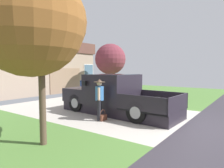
# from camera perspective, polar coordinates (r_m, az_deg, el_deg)

# --- Properties ---
(pickup_truck) EXTENTS (2.16, 5.42, 1.72)m
(pickup_truck) POSITION_cam_1_polar(r_m,az_deg,el_deg) (9.00, 0.04, -3.36)
(pickup_truck) COLOR black
(pickup_truck) RESTS_ON ground
(person_with_hat) EXTENTS (0.44, 0.44, 1.58)m
(person_with_hat) POSITION_cam_1_polar(r_m,az_deg,el_deg) (7.71, -3.56, -3.54)
(person_with_hat) COLOR black
(person_with_hat) RESTS_ON ground
(handbag) EXTENTS (0.33, 0.16, 0.42)m
(handbag) POSITION_cam_1_polar(r_m,az_deg,el_deg) (7.75, -2.62, -9.34)
(handbag) COLOR brown
(handbag) RESTS_ON ground
(house_with_garage) EXTENTS (9.99, 5.27, 4.25)m
(house_with_garage) POSITION_cam_1_polar(r_m,az_deg,el_deg) (17.96, -21.77, 4.64)
(house_with_garage) COLOR tan
(house_with_garage) RESTS_ON ground
(front_yard_tree) EXTENTS (2.99, 2.69, 4.44)m
(front_yard_tree) POSITION_cam_1_polar(r_m,az_deg,el_deg) (5.68, -20.81, 16.14)
(front_yard_tree) COLOR brown
(front_yard_tree) RESTS_ON ground
(neighbor_tree) EXTENTS (3.01, 2.85, 3.98)m
(neighbor_tree) POSITION_cam_1_polar(r_m,az_deg,el_deg) (16.81, -0.50, 7.05)
(neighbor_tree) COLOR brown
(neighbor_tree) RESTS_ON ground
(wheeled_trash_bin) EXTENTS (0.60, 0.72, 1.12)m
(wheeled_trash_bin) POSITION_cam_1_polar(r_m,az_deg,el_deg) (14.70, -7.27, -0.99)
(wheeled_trash_bin) COLOR navy
(wheeled_trash_bin) RESTS_ON ground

